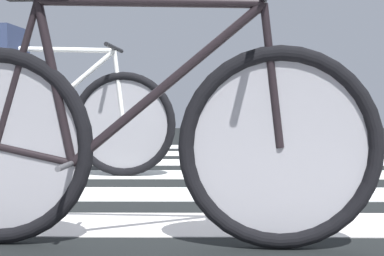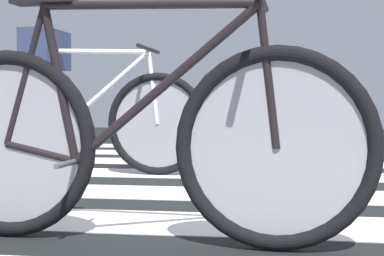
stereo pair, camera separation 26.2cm
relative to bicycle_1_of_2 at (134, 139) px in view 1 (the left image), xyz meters
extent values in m
cube|color=black|center=(0.32, 1.15, -0.40)|extent=(18.00, 14.00, 0.02)
cube|color=silver|center=(0.45, 0.34, -0.38)|extent=(5.20, 0.44, 0.00)
cube|color=silver|center=(0.22, 1.08, -0.38)|extent=(5.20, 0.44, 0.00)
cube|color=silver|center=(0.33, 1.87, -0.38)|extent=(5.20, 0.44, 0.00)
cube|color=silver|center=(0.38, 2.61, -0.38)|extent=(5.20, 0.44, 0.00)
cube|color=silver|center=(0.26, 3.36, -0.38)|extent=(5.20, 0.44, 0.00)
cube|color=silver|center=(0.27, 4.12, -0.38)|extent=(5.20, 0.44, 0.00)
torus|color=black|center=(0.51, -0.03, -0.03)|extent=(0.72, 0.10, 0.72)
cylinder|color=gray|center=(0.51, -0.03, -0.03)|extent=(0.61, 0.04, 0.61)
cylinder|color=black|center=(0.05, 0.00, 0.48)|extent=(0.80, 0.08, 0.05)
cylinder|color=black|center=(0.11, -0.01, 0.19)|extent=(0.70, 0.08, 0.59)
cylinder|color=black|center=(-0.29, 0.02, 0.20)|extent=(0.16, 0.04, 0.59)
cylinder|color=black|center=(-0.36, 0.02, -0.06)|extent=(0.29, 0.05, 0.09)
cylinder|color=black|center=(-0.42, 0.03, 0.23)|extent=(0.19, 0.04, 0.53)
cylinder|color=black|center=(0.48, -0.03, 0.22)|extent=(0.09, 0.03, 0.50)
cylinder|color=#4C4C51|center=(-0.23, 0.01, -0.09)|extent=(0.04, 0.34, 0.02)
torus|color=black|center=(-0.28, 1.79, -0.03)|extent=(0.72, 0.09, 0.72)
cylinder|color=gray|center=(-0.28, 1.79, -0.03)|extent=(0.61, 0.04, 0.61)
cylinder|color=white|center=(-0.74, 1.82, 0.48)|extent=(0.80, 0.08, 0.05)
cylinder|color=white|center=(-0.68, 1.81, 0.19)|extent=(0.70, 0.07, 0.59)
cylinder|color=white|center=(-1.08, 1.83, 0.20)|extent=(0.15, 0.04, 0.59)
cylinder|color=white|center=(-0.31, 1.79, 0.22)|extent=(0.09, 0.03, 0.50)
cylinder|color=black|center=(-0.34, 1.79, 0.49)|extent=(0.06, 0.52, 0.03)
cylinder|color=#4C4C51|center=(-1.02, 1.83, -0.09)|extent=(0.04, 0.34, 0.02)
cylinder|color=#A87A5B|center=(-1.10, 1.98, 0.13)|extent=(0.11, 0.11, 0.93)
cube|color=#293351|center=(-1.11, 1.84, 0.50)|extent=(0.24, 0.42, 0.28)
cube|color=black|center=(-1.03, 1.97, -0.35)|extent=(0.26, 0.11, 0.07)
cube|color=black|center=(-1.04, 1.69, -0.35)|extent=(0.26, 0.11, 0.07)
camera|label=1|loc=(0.22, -1.94, 0.14)|focal=51.28mm
camera|label=2|loc=(0.48, -1.94, 0.14)|focal=51.28mm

